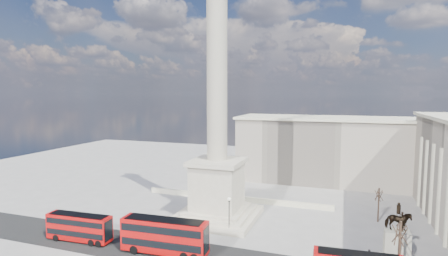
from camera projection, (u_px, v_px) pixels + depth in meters
ground at (207, 228)px, 58.61m from camera, size 180.00×180.00×0.00m
nelsons_column at (217, 148)px, 62.05m from camera, size 14.00×14.00×49.85m
balustrade_wall at (235, 198)px, 73.60m from camera, size 40.00×0.60×1.10m
building_northeast at (338, 150)px, 88.89m from camera, size 51.00×17.00×16.60m
red_bus_a at (80, 227)px, 53.32m from camera, size 10.45×2.90×4.20m
red_bus_b at (165, 236)px, 49.00m from camera, size 12.54×3.55×5.03m
victorian_lamp at (229, 212)px, 56.00m from camera, size 0.52×0.52×6.01m
equestrian_statue at (397, 242)px, 46.53m from camera, size 3.94×2.95×8.22m
bare_tree_near at (400, 232)px, 40.97m from camera, size 1.83×1.83×8.03m
bare_tree_mid at (402, 219)px, 48.83m from camera, size 1.67×1.67×6.33m
bare_tree_far at (379, 194)px, 61.05m from camera, size 1.57×1.57×6.40m
pedestrian_walking at (369, 256)px, 46.61m from camera, size 0.78×0.73×1.80m
pedestrian_crossing at (234, 228)px, 56.54m from camera, size 0.53×0.96×1.54m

